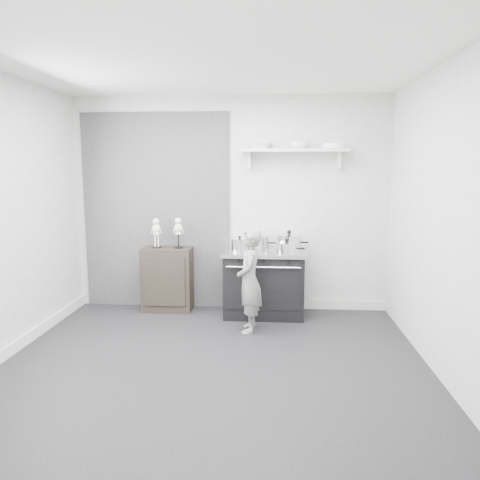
% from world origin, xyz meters
% --- Properties ---
extents(ground, '(4.00, 4.00, 0.00)m').
position_xyz_m(ground, '(0.00, 0.00, 0.00)').
color(ground, black).
rests_on(ground, ground).
extents(room_shell, '(4.02, 3.62, 2.71)m').
position_xyz_m(room_shell, '(-0.09, 0.15, 1.64)').
color(room_shell, '#ABABA8').
rests_on(room_shell, ground).
extents(wall_shelf, '(1.30, 0.26, 0.24)m').
position_xyz_m(wall_shelf, '(0.80, 1.68, 2.01)').
color(wall_shelf, silver).
rests_on(wall_shelf, room_shell).
extents(stove, '(1.01, 0.63, 0.81)m').
position_xyz_m(stove, '(0.45, 1.48, 0.41)').
color(stove, black).
rests_on(stove, ground).
extents(side_cabinet, '(0.62, 0.36, 0.81)m').
position_xyz_m(side_cabinet, '(-0.78, 1.61, 0.40)').
color(side_cabinet, black).
rests_on(side_cabinet, ground).
extents(child, '(0.28, 0.42, 1.15)m').
position_xyz_m(child, '(0.30, 0.89, 0.58)').
color(child, gray).
rests_on(child, ground).
extents(pot_front_left, '(0.30, 0.21, 0.19)m').
position_xyz_m(pot_front_left, '(0.16, 1.38, 0.89)').
color(pot_front_left, silver).
rests_on(pot_front_left, stove).
extents(pot_back_left, '(0.37, 0.28, 0.21)m').
position_xyz_m(pot_back_left, '(0.36, 1.62, 0.89)').
color(pot_back_left, silver).
rests_on(pot_back_left, stove).
extents(pot_back_right, '(0.40, 0.31, 0.24)m').
position_xyz_m(pot_back_right, '(0.75, 1.61, 0.91)').
color(pot_back_right, silver).
rests_on(pot_back_right, stove).
extents(pot_front_right, '(0.34, 0.25, 0.18)m').
position_xyz_m(pot_front_right, '(0.71, 1.31, 0.88)').
color(pot_front_right, silver).
rests_on(pot_front_right, stove).
extents(skeleton_full, '(0.12, 0.08, 0.43)m').
position_xyz_m(skeleton_full, '(-0.91, 1.61, 1.02)').
color(skeleton_full, silver).
rests_on(skeleton_full, side_cabinet).
extents(skeleton_torso, '(0.12, 0.08, 0.44)m').
position_xyz_m(skeleton_torso, '(-0.63, 1.61, 1.03)').
color(skeleton_torso, silver).
rests_on(skeleton_torso, side_cabinet).
extents(bowl_large, '(0.30, 0.30, 0.07)m').
position_xyz_m(bowl_large, '(0.38, 1.67, 2.08)').
color(bowl_large, white).
rests_on(bowl_large, wall_shelf).
extents(bowl_small, '(0.23, 0.23, 0.07)m').
position_xyz_m(bowl_small, '(0.86, 1.67, 2.08)').
color(bowl_small, white).
rests_on(bowl_small, wall_shelf).
extents(plate_stack, '(0.27, 0.27, 0.06)m').
position_xyz_m(plate_stack, '(1.28, 1.67, 2.07)').
color(plate_stack, white).
rests_on(plate_stack, wall_shelf).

